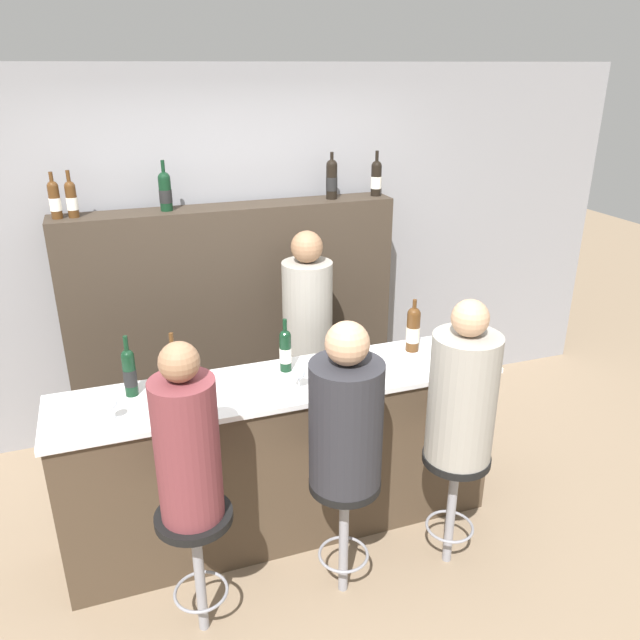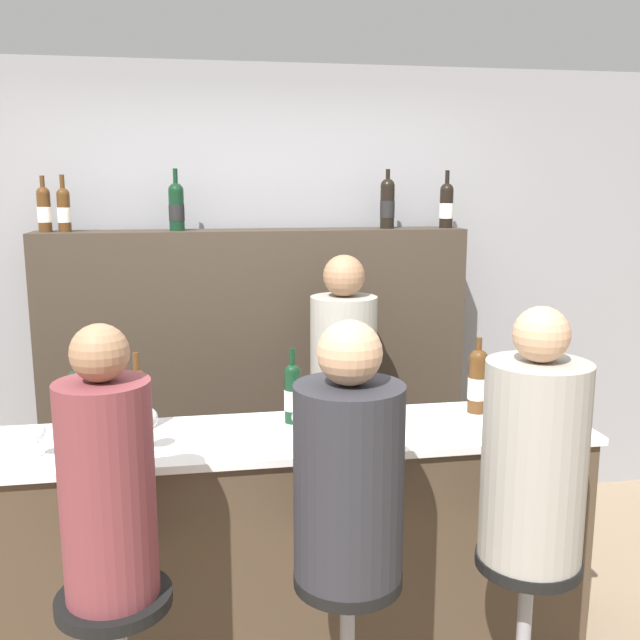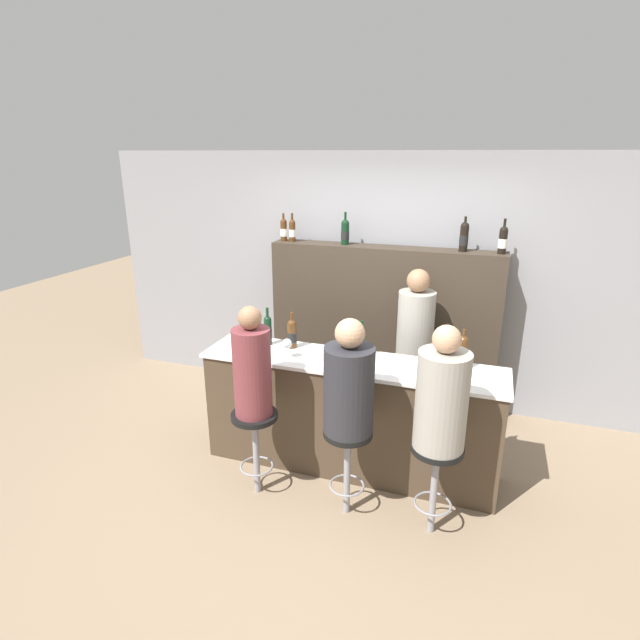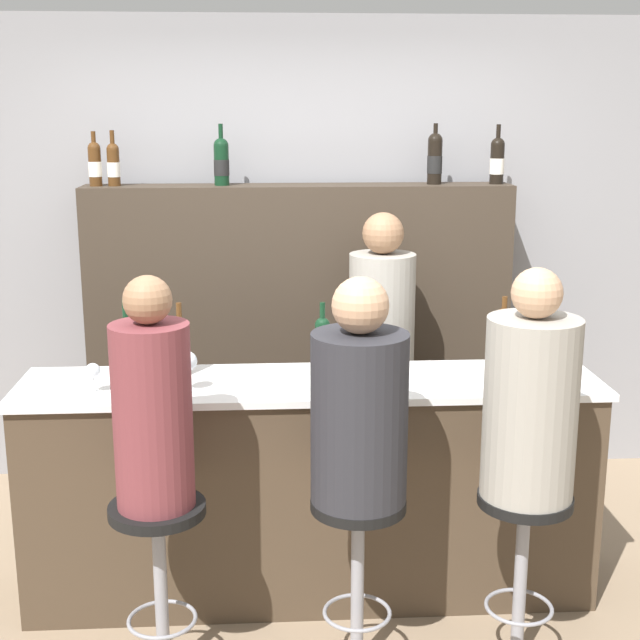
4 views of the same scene
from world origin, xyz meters
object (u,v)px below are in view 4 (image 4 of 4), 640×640
object	(u,v)px
wine_bottle_backbar_0	(95,163)
guest_seated_middle	(359,407)
bartender	(381,379)
wine_bottle_backbar_1	(113,164)
wine_bottle_backbar_3	(435,158)
wine_bottle_counter_3	(503,338)
wine_glass_2	(327,366)
wine_bottle_backbar_2	(221,161)
wine_bottle_counter_0	(127,345)
bar_stool_middle	(358,538)
wine_bottle_backbar_4	(497,160)
wine_glass_1	(187,362)
wine_bottle_counter_2	(322,344)
wine_glass_0	(93,372)
wine_bottle_counter_1	(180,346)
guest_seated_left	(152,407)
guest_seated_right	(531,400)
bar_stool_right	(523,533)
bar_stool_left	(159,544)

from	to	relation	value
wine_bottle_backbar_0	guest_seated_middle	world-z (taller)	wine_bottle_backbar_0
guest_seated_middle	bartender	size ratio (longest dim) A/B	0.52
wine_bottle_backbar_1	wine_bottle_backbar_3	xyz separation A→B (m)	(1.71, 0.00, 0.02)
wine_bottle_counter_3	wine_glass_2	size ratio (longest dim) A/B	2.39
wine_bottle_backbar_2	wine_bottle_backbar_1	bearing A→B (deg)	180.00
wine_bottle_counter_0	bar_stool_middle	distance (m)	1.29
wine_bottle_backbar_4	wine_glass_1	world-z (taller)	wine_bottle_backbar_4
wine_bottle_counter_0	wine_bottle_counter_2	world-z (taller)	wine_bottle_counter_0
wine_bottle_backbar_4	wine_glass_1	xyz separation A→B (m)	(-1.58, -1.31, -0.73)
bar_stool_middle	bartender	xyz separation A→B (m)	(0.26, 1.34, 0.20)
wine_glass_0	wine_bottle_counter_1	bearing A→B (deg)	34.90
guest_seated_middle	guest_seated_left	bearing A→B (deg)	180.00
wine_bottle_counter_2	bar_stool_middle	world-z (taller)	wine_bottle_counter_2
wine_bottle_counter_1	wine_bottle_counter_2	xyz separation A→B (m)	(0.61, 0.00, -0.00)
wine_bottle_counter_0	wine_glass_1	bearing A→B (deg)	-40.01
wine_bottle_backbar_1	wine_glass_1	size ratio (longest dim) A/B	1.73
wine_glass_1	guest_seated_right	size ratio (longest dim) A/B	0.19
wine_bottle_backbar_2	wine_glass_0	bearing A→B (deg)	-109.96
wine_bottle_backbar_3	bartender	bearing A→B (deg)	-127.02
wine_bottle_backbar_0	bar_stool_middle	bearing A→B (deg)	-55.58
wine_bottle_backbar_2	bar_stool_right	xyz separation A→B (m)	(1.18, -1.78, -1.29)
wine_bottle_backbar_1	guest_seated_middle	world-z (taller)	wine_bottle_backbar_1
wine_bottle_backbar_3	bar_stool_middle	xyz separation A→B (m)	(-0.59, -1.78, -1.30)
bar_stool_middle	bar_stool_right	bearing A→B (deg)	0.00
guest_seated_middle	guest_seated_right	world-z (taller)	guest_seated_right
wine_glass_2	bar_stool_right	bearing A→B (deg)	-32.95
bar_stool_middle	wine_glass_1	bearing A→B (deg)	144.70
guest_seated_middle	wine_glass_1	bearing A→B (deg)	144.70
wine_glass_0	bar_stool_left	world-z (taller)	wine_glass_0
wine_glass_0	guest_seated_left	bearing A→B (deg)	-57.58
wine_bottle_counter_0	wine_bottle_backbar_0	size ratio (longest dim) A/B	1.18
wine_bottle_backbar_2	wine_bottle_counter_1	bearing A→B (deg)	-97.70
wine_bottle_backbar_2	wine_bottle_backbar_3	size ratio (longest dim) A/B	1.00
wine_bottle_backbar_3	wine_bottle_backbar_2	bearing A→B (deg)	-180.00
wine_bottle_backbar_2	wine_glass_2	world-z (taller)	wine_bottle_backbar_2
bar_stool_left	guest_seated_middle	world-z (taller)	guest_seated_middle
wine_bottle_counter_0	wine_glass_1	distance (m)	0.36
wine_bottle_counter_1	wine_bottle_backbar_3	bearing A→B (deg)	40.05
wine_bottle_counter_1	wine_glass_1	xyz separation A→B (m)	(0.05, -0.23, -0.01)
bar_stool_left	guest_seated_right	distance (m)	1.46
wine_bottle_counter_3	wine_bottle_counter_1	bearing A→B (deg)	-180.00
wine_bottle_counter_2	guest_seated_left	bearing A→B (deg)	-133.21
wine_glass_1	guest_seated_middle	size ratio (longest dim) A/B	0.20
wine_bottle_counter_0	bar_stool_right	size ratio (longest dim) A/B	0.48
wine_bottle_counter_3	guest_seated_middle	world-z (taller)	guest_seated_middle
wine_bottle_backbar_1	guest_seated_left	bearing A→B (deg)	-77.85
guest_seated_right	bartender	size ratio (longest dim) A/B	0.54
wine_bottle_backbar_3	guest_seated_left	size ratio (longest dim) A/B	0.38
wine_bottle_counter_3	wine_bottle_backbar_2	bearing A→B (deg)	139.32
wine_bottle_backbar_2	wine_glass_0	xyz separation A→B (m)	(-0.48, -1.31, -0.76)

